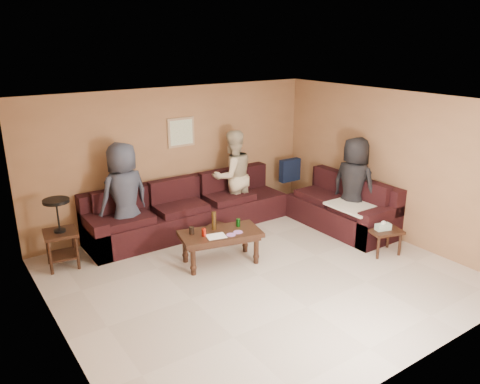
# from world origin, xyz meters

# --- Properties ---
(room) EXTENTS (5.60, 5.50, 2.50)m
(room) POSITION_xyz_m (0.00, 0.00, 1.66)
(room) COLOR beige
(room) RESTS_ON ground
(sectional_sofa) EXTENTS (4.65, 2.90, 0.97)m
(sectional_sofa) POSITION_xyz_m (0.81, 1.52, 0.33)
(sectional_sofa) COLOR black
(sectional_sofa) RESTS_ON ground
(coffee_table) EXTENTS (1.33, 0.87, 0.79)m
(coffee_table) POSITION_xyz_m (-0.25, 0.66, 0.43)
(coffee_table) COLOR #321B10
(coffee_table) RESTS_ON ground
(end_table_left) EXTENTS (0.53, 0.53, 1.07)m
(end_table_left) POSITION_xyz_m (-2.27, 1.90, 0.56)
(end_table_left) COLOR #321B10
(end_table_left) RESTS_ON ground
(side_table_right) EXTENTS (0.59, 0.53, 0.56)m
(side_table_right) POSITION_xyz_m (2.07, -0.54, 0.36)
(side_table_right) COLOR #321B10
(side_table_right) RESTS_ON ground
(waste_bin) EXTENTS (0.33, 0.33, 0.31)m
(waste_bin) POSITION_xyz_m (0.13, 1.34, 0.15)
(waste_bin) COLOR #321B10
(waste_bin) RESTS_ON ground
(wall_art) EXTENTS (0.52, 0.04, 0.52)m
(wall_art) POSITION_xyz_m (0.10, 2.48, 1.70)
(wall_art) COLOR #A08464
(wall_art) RESTS_ON ground
(person_left) EXTENTS (0.95, 0.71, 1.76)m
(person_left) POSITION_xyz_m (-1.20, 2.02, 0.88)
(person_left) COLOR #313645
(person_left) RESTS_ON ground
(person_middle) EXTENTS (0.86, 0.69, 1.71)m
(person_middle) POSITION_xyz_m (0.91, 2.05, 0.86)
(person_middle) COLOR beige
(person_middle) RESTS_ON ground
(person_right) EXTENTS (0.69, 0.92, 1.70)m
(person_right) POSITION_xyz_m (2.34, 0.40, 0.85)
(person_right) COLOR black
(person_right) RESTS_ON ground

